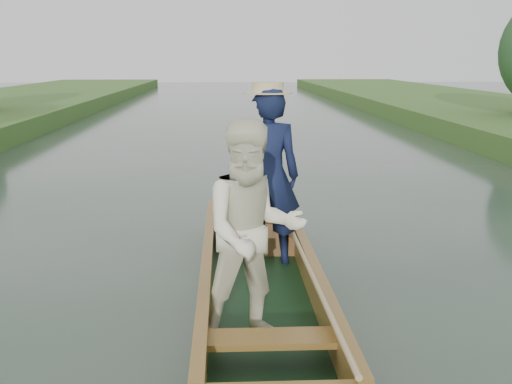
{
  "coord_description": "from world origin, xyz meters",
  "views": [
    {
      "loc": [
        -0.33,
        -6.0,
        2.32
      ],
      "look_at": [
        0.0,
        0.6,
        0.95
      ],
      "focal_mm": 45.0,
      "sensor_mm": 36.0,
      "label": 1
    }
  ],
  "objects": [
    {
      "name": "trees_far",
      "position": [
        0.35,
        9.81,
        2.41
      ],
      "size": [
        22.74,
        15.22,
        4.36
      ],
      "color": "#47331E",
      "rests_on": "ground"
    },
    {
      "name": "punt",
      "position": [
        -0.0,
        -0.1,
        0.71
      ],
      "size": [
        1.17,
        5.16,
        2.06
      ],
      "color": "black",
      "rests_on": "ground"
    },
    {
      "name": "ground",
      "position": [
        0.0,
        0.0,
        0.0
      ],
      "size": [
        120.0,
        120.0,
        0.0
      ],
      "primitive_type": "plane",
      "color": "#283D30",
      "rests_on": "ground"
    }
  ]
}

